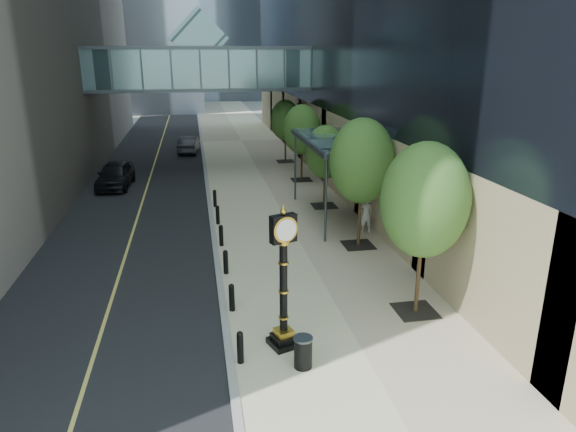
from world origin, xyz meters
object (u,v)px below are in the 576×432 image
Objects in this scene: trash_bin at (303,353)px; car_near at (115,175)px; street_clock at (283,289)px; car_far at (189,145)px; pedestrian at (366,214)px.

car_near is at bearing 109.69° from trash_bin.
street_clock reaches higher than car_far.
street_clock reaches higher than car_near.
street_clock is 22.66m from car_near.
car_far is at bearing 75.17° from street_clock.
pedestrian is 24.92m from car_far.
car_near is (-13.51, 11.80, -0.14)m from pedestrian.
street_clock is 1.94m from trash_bin.
street_clock is at bearing 105.84° from trash_bin.
car_near reaches higher than car_far.
trash_bin is (0.35, -1.23, -1.46)m from street_clock.
street_clock reaches higher than trash_bin.
trash_bin is at bearing 64.09° from pedestrian.
car_near is at bearing 74.07° from car_far.
car_far is at bearing 71.20° from car_near.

